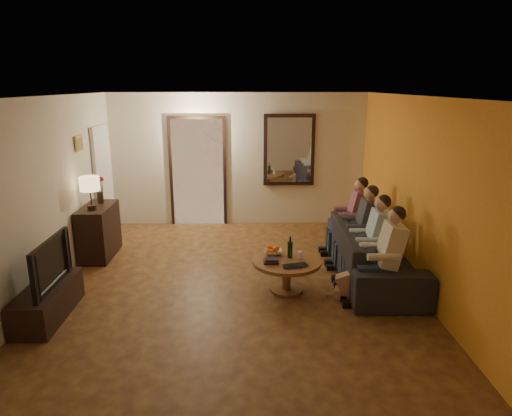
{
  "coord_description": "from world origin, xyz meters",
  "views": [
    {
      "loc": [
        0.18,
        -5.93,
        2.75
      ],
      "look_at": [
        0.3,
        0.3,
        1.05
      ],
      "focal_mm": 32.0,
      "sensor_mm": 36.0,
      "label": 1
    }
  ],
  "objects_px": {
    "person_c": "(362,231)",
    "laptop": "(296,267)",
    "dresser": "(99,231)",
    "bowl": "(273,252)",
    "person_d": "(353,219)",
    "person_a": "(385,260)",
    "sofa": "(373,252)",
    "tv_stand": "(48,302)",
    "wine_bottle": "(290,247)",
    "person_b": "(372,244)",
    "table_lamp": "(90,193)",
    "tv": "(43,263)",
    "coffee_table": "(287,275)",
    "dog": "(355,280)"
  },
  "relations": [
    {
      "from": "person_c",
      "to": "laptop",
      "type": "relative_size",
      "value": 3.65
    },
    {
      "from": "dresser",
      "to": "bowl",
      "type": "bearing_deg",
      "value": -22.55
    },
    {
      "from": "dresser",
      "to": "person_d",
      "type": "relative_size",
      "value": 0.8
    },
    {
      "from": "laptop",
      "to": "person_a",
      "type": "bearing_deg",
      "value": -21.12
    },
    {
      "from": "dresser",
      "to": "person_a",
      "type": "distance_m",
      "value": 4.53
    },
    {
      "from": "sofa",
      "to": "tv_stand",
      "type": "bearing_deg",
      "value": 107.38
    },
    {
      "from": "person_a",
      "to": "wine_bottle",
      "type": "distance_m",
      "value": 1.26
    },
    {
      "from": "person_b",
      "to": "table_lamp",
      "type": "bearing_deg",
      "value": 167.07
    },
    {
      "from": "sofa",
      "to": "person_c",
      "type": "relative_size",
      "value": 2.1
    },
    {
      "from": "tv",
      "to": "table_lamp",
      "type": "bearing_deg",
      "value": 0.0
    },
    {
      "from": "person_d",
      "to": "laptop",
      "type": "relative_size",
      "value": 3.65
    },
    {
      "from": "tv_stand",
      "to": "person_c",
      "type": "relative_size",
      "value": 1.01
    },
    {
      "from": "table_lamp",
      "to": "person_a",
      "type": "height_order",
      "value": "table_lamp"
    },
    {
      "from": "tv",
      "to": "sofa",
      "type": "xyz_separation_m",
      "value": [
        4.26,
        1.17,
        -0.33
      ]
    },
    {
      "from": "tv_stand",
      "to": "laptop",
      "type": "relative_size",
      "value": 3.67
    },
    {
      "from": "sofa",
      "to": "laptop",
      "type": "height_order",
      "value": "sofa"
    },
    {
      "from": "person_d",
      "to": "person_c",
      "type": "bearing_deg",
      "value": -90.0
    },
    {
      "from": "tv",
      "to": "person_a",
      "type": "distance_m",
      "value": 4.17
    },
    {
      "from": "bowl",
      "to": "person_b",
      "type": "bearing_deg",
      "value": -0.91
    },
    {
      "from": "coffee_table",
      "to": "laptop",
      "type": "distance_m",
      "value": 0.38
    },
    {
      "from": "dog",
      "to": "laptop",
      "type": "distance_m",
      "value": 0.79
    },
    {
      "from": "person_c",
      "to": "sofa",
      "type": "bearing_deg",
      "value": -71.57
    },
    {
      "from": "table_lamp",
      "to": "tv_stand",
      "type": "xyz_separation_m",
      "value": [
        0.0,
        -1.83,
        -0.92
      ]
    },
    {
      "from": "tv",
      "to": "person_d",
      "type": "distance_m",
      "value": 4.65
    },
    {
      "from": "wine_bottle",
      "to": "sofa",
      "type": "bearing_deg",
      "value": 17.6
    },
    {
      "from": "person_b",
      "to": "person_c",
      "type": "xyz_separation_m",
      "value": [
        0.0,
        0.6,
        0.0
      ]
    },
    {
      "from": "tv",
      "to": "laptop",
      "type": "bearing_deg",
      "value": -82.7
    },
    {
      "from": "tv_stand",
      "to": "bowl",
      "type": "relative_size",
      "value": 4.65
    },
    {
      "from": "person_d",
      "to": "coffee_table",
      "type": "bearing_deg",
      "value": -130.76
    },
    {
      "from": "tv_stand",
      "to": "dog",
      "type": "distance_m",
      "value": 3.84
    },
    {
      "from": "dresser",
      "to": "wine_bottle",
      "type": "xyz_separation_m",
      "value": [
        3.01,
        -1.27,
        0.18
      ]
    },
    {
      "from": "person_a",
      "to": "bowl",
      "type": "height_order",
      "value": "person_a"
    },
    {
      "from": "person_b",
      "to": "person_a",
      "type": "bearing_deg",
      "value": -90.0
    },
    {
      "from": "coffee_table",
      "to": "wine_bottle",
      "type": "bearing_deg",
      "value": 63.43
    },
    {
      "from": "bowl",
      "to": "sofa",
      "type": "bearing_deg",
      "value": 10.6
    },
    {
      "from": "person_a",
      "to": "person_b",
      "type": "xyz_separation_m",
      "value": [
        0.0,
        0.6,
        0.0
      ]
    },
    {
      "from": "person_a",
      "to": "tv_stand",
      "type": "bearing_deg",
      "value": -176.3
    },
    {
      "from": "sofa",
      "to": "bowl",
      "type": "distance_m",
      "value": 1.52
    },
    {
      "from": "sofa",
      "to": "bowl",
      "type": "xyz_separation_m",
      "value": [
        -1.49,
        -0.28,
        0.11
      ]
    },
    {
      "from": "dresser",
      "to": "wine_bottle",
      "type": "height_order",
      "value": "dresser"
    },
    {
      "from": "table_lamp",
      "to": "person_d",
      "type": "height_order",
      "value": "table_lamp"
    },
    {
      "from": "sofa",
      "to": "person_d",
      "type": "height_order",
      "value": "person_d"
    },
    {
      "from": "tv",
      "to": "bowl",
      "type": "bearing_deg",
      "value": -72.21
    },
    {
      "from": "table_lamp",
      "to": "tv_stand",
      "type": "relative_size",
      "value": 0.45
    },
    {
      "from": "tv",
      "to": "sofa",
      "type": "distance_m",
      "value": 4.43
    },
    {
      "from": "person_b",
      "to": "sofa",
      "type": "bearing_deg",
      "value": 71.57
    },
    {
      "from": "dresser",
      "to": "person_c",
      "type": "height_order",
      "value": "person_c"
    },
    {
      "from": "tv",
      "to": "person_d",
      "type": "relative_size",
      "value": 0.86
    },
    {
      "from": "person_b",
      "to": "coffee_table",
      "type": "xyz_separation_m",
      "value": [
        -1.21,
        -0.2,
        -0.38
      ]
    },
    {
      "from": "dog",
      "to": "wine_bottle",
      "type": "distance_m",
      "value": 0.96
    }
  ]
}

